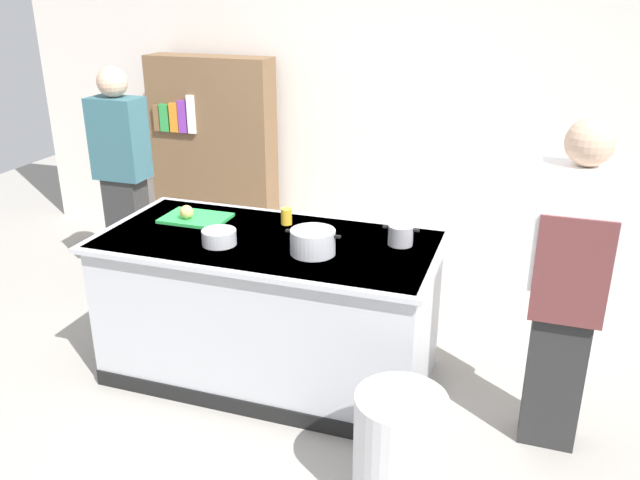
% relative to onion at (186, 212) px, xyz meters
% --- Properties ---
extents(ground_plane, '(10.00, 10.00, 0.00)m').
position_rel_onion_xyz_m(ground_plane, '(0.58, -0.11, -0.96)').
color(ground_plane, '#9E9991').
extents(back_wall, '(6.40, 0.12, 3.00)m').
position_rel_onion_xyz_m(back_wall, '(0.58, 1.99, 0.54)').
color(back_wall, silver).
rests_on(back_wall, ground_plane).
extents(counter_island, '(1.98, 0.98, 0.90)m').
position_rel_onion_xyz_m(counter_island, '(0.58, -0.11, -0.50)').
color(counter_island, '#B7BABF').
rests_on(counter_island, ground_plane).
extents(cutting_board, '(0.40, 0.28, 0.02)m').
position_rel_onion_xyz_m(cutting_board, '(0.03, 0.05, -0.05)').
color(cutting_board, green).
rests_on(cutting_board, counter_island).
extents(onion, '(0.08, 0.08, 0.08)m').
position_rel_onion_xyz_m(onion, '(0.00, 0.00, 0.00)').
color(onion, tan).
rests_on(onion, cutting_board).
extents(stock_pot, '(0.31, 0.25, 0.14)m').
position_rel_onion_xyz_m(stock_pot, '(0.90, -0.23, 0.01)').
color(stock_pot, '#B7BABF').
rests_on(stock_pot, counter_island).
extents(sauce_pan, '(0.21, 0.14, 0.11)m').
position_rel_onion_xyz_m(sauce_pan, '(1.32, 0.05, -0.01)').
color(sauce_pan, '#99999E').
rests_on(sauce_pan, counter_island).
extents(mixing_bowl, '(0.19, 0.19, 0.08)m').
position_rel_onion_xyz_m(mixing_bowl, '(0.36, -0.27, -0.02)').
color(mixing_bowl, '#B7BABF').
rests_on(mixing_bowl, counter_island).
extents(juice_cup, '(0.07, 0.07, 0.10)m').
position_rel_onion_xyz_m(juice_cup, '(0.60, 0.16, -0.01)').
color(juice_cup, yellow).
rests_on(juice_cup, counter_island).
extents(trash_bin, '(0.42, 0.42, 0.59)m').
position_rel_onion_xyz_m(trash_bin, '(1.56, -0.94, -0.67)').
color(trash_bin, silver).
rests_on(trash_bin, ground_plane).
extents(person_chef, '(0.38, 0.25, 1.72)m').
position_rel_onion_xyz_m(person_chef, '(2.21, -0.21, -0.05)').
color(person_chef, '#2A2A2A').
rests_on(person_chef, ground_plane).
extents(person_guest, '(0.38, 0.24, 1.72)m').
position_rel_onion_xyz_m(person_guest, '(-0.94, 0.70, -0.05)').
color(person_guest, '#313131').
rests_on(person_guest, ground_plane).
extents(bookshelf, '(1.10, 0.31, 1.70)m').
position_rel_onion_xyz_m(bookshelf, '(-0.69, 1.69, -0.11)').
color(bookshelf, brown).
rests_on(bookshelf, ground_plane).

